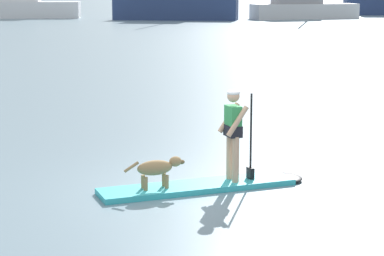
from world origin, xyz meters
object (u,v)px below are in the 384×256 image
at_px(moored_boat_far_port, 20,5).
at_px(moored_boat_center, 303,6).
at_px(person_paddler, 234,128).
at_px(paddleboard, 210,185).
at_px(dog, 158,168).
at_px(moored_boat_outer, 173,3).

bearing_deg(moored_boat_far_port, moored_boat_center, -8.98).
bearing_deg(person_paddler, paddleboard, -164.50).
xyz_separation_m(moored_boat_far_port, moored_boat_center, (28.92, -4.57, -0.04)).
height_order(paddleboard, dog, dog).
bearing_deg(paddleboard, moored_boat_center, 74.90).
bearing_deg(moored_boat_center, person_paddler, -104.76).
height_order(paddleboard, moored_boat_outer, moored_boat_outer).
xyz_separation_m(paddleboard, moored_boat_far_port, (-12.01, 67.24, 1.32)).
xyz_separation_m(dog, moored_boat_far_port, (-11.09, 67.49, 0.92)).
relative_size(paddleboard, moored_boat_center, 0.33).
relative_size(paddleboard, dog, 3.58).
height_order(dog, moored_boat_far_port, moored_boat_far_port).
height_order(paddleboard, person_paddler, person_paddler).
height_order(moored_boat_outer, moored_boat_center, moored_boat_center).
bearing_deg(paddleboard, dog, -164.50).
distance_m(paddleboard, person_paddler, 1.09).
bearing_deg(dog, person_paddler, 15.50).
bearing_deg(moored_boat_outer, paddleboard, -93.36).
bearing_deg(person_paddler, dog, -164.50).
distance_m(moored_boat_outer, moored_boat_center, 13.36).
relative_size(paddleboard, moored_boat_outer, 0.31).
height_order(paddleboard, moored_boat_far_port, moored_boat_far_port).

